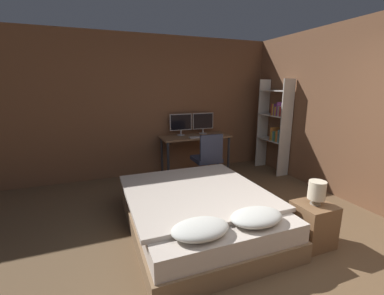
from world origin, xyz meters
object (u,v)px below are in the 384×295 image
nightstand (313,224)px  desk (195,141)px  monitor_right (203,122)px  computer_mouse (212,136)px  bedside_lamp (317,191)px  keyboard (199,137)px  bookshelf (276,123)px  office_chair (207,164)px  bed (199,211)px  monitor_left (181,123)px

nightstand → desk: 2.81m
monitor_right → computer_mouse: bearing=-84.5°
nightstand → bedside_lamp: size_ratio=1.84×
bedside_lamp → monitor_right: (-0.06, 2.94, 0.37)m
keyboard → bookshelf: 1.61m
computer_mouse → office_chair: size_ratio=0.07×
keyboard → computer_mouse: bearing=0.0°
monitor_right → keyboard: 0.49m
office_chair → desk: bearing=87.6°
nightstand → office_chair: size_ratio=0.52×
desk → bookshelf: bookshelf is taller
desk → office_chair: 0.71m
nightstand → desk: bearing=96.3°
bed → office_chair: office_chair is taller
computer_mouse → desk: bearing=147.5°
keyboard → bookshelf: bearing=-11.7°
keyboard → office_chair: (-0.03, -0.48, -0.40)m
monitor_left → monitor_right: 0.49m
bedside_lamp → office_chair: office_chair is taller
office_chair → bookshelf: 1.72m
bedside_lamp → monitor_left: size_ratio=0.58×
desk → monitor_right: 0.47m
bedside_lamp → keyboard: bearing=96.8°
keyboard → office_chair: 0.62m
desk → office_chair: office_chair is taller
bedside_lamp → office_chair: (-0.33, 2.11, -0.26)m
desk → monitor_right: bearing=36.6°
bedside_lamp → desk: size_ratio=0.19×
office_chair → keyboard: bearing=86.7°
nightstand → keyboard: bearing=96.8°
bed → office_chair: 1.55m
monitor_left → bookshelf: size_ratio=0.24×
nightstand → computer_mouse: bearing=90.6°
bedside_lamp → desk: bearing=96.3°
nightstand → office_chair: 2.14m
bed → bedside_lamp: size_ratio=7.68×
monitor_left → computer_mouse: bearing=-34.5°
bookshelf → monitor_left: bearing=159.3°
computer_mouse → bookshelf: bearing=-14.2°
keyboard → monitor_right: bearing=55.8°
bedside_lamp → bookshelf: bookshelf is taller
bedside_lamp → bookshelf: (1.25, 2.26, 0.38)m
desk → monitor_left: 0.47m
monitor_left → bed: bearing=-103.4°
nightstand → computer_mouse: computer_mouse is taller
nightstand → computer_mouse: (-0.03, 2.58, 0.55)m
bed → nightstand: bearing=-35.2°
nightstand → monitor_right: (-0.06, 2.94, 0.78)m
desk → computer_mouse: size_ratio=19.73×
bookshelf → monitor_right: bearing=152.6°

